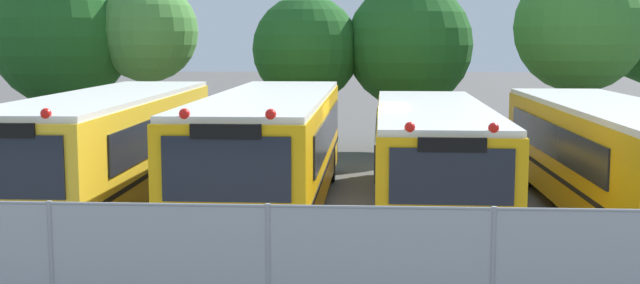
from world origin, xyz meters
TOP-DOWN VIEW (x-y plane):
  - ground_plane at (0.00, 0.00)m, footprint 160.00×160.00m
  - school_bus_0 at (-5.53, 0.11)m, footprint 2.65×11.40m
  - school_bus_1 at (-1.79, 0.13)m, footprint 2.65×11.47m
  - school_bus_2 at (1.86, 0.21)m, footprint 2.67×10.59m
  - school_bus_3 at (5.70, -0.28)m, footprint 2.66×11.38m
  - tree_0 at (-10.05, 9.56)m, footprint 4.78×4.78m
  - tree_1 at (-7.36, 9.75)m, footprint 3.58×3.48m
  - tree_2 at (-1.76, 9.92)m, footprint 3.70×3.70m
  - tree_3 at (1.81, 10.17)m, footprint 4.36×4.36m
  - tree_4 at (7.24, 9.44)m, footprint 4.32×4.32m
  - chainlink_fence at (-0.83, -8.04)m, footprint 17.18×0.07m

SIDE VIEW (x-z plane):
  - ground_plane at x=0.00m, z-range 0.00..0.00m
  - chainlink_fence at x=-0.83m, z-range 0.04..1.85m
  - school_bus_2 at x=1.86m, z-range 0.07..2.62m
  - school_bus_3 at x=5.70m, z-range 0.07..2.72m
  - school_bus_0 at x=-5.53m, z-range 0.07..2.86m
  - school_bus_1 at x=-1.79m, z-range 0.07..2.87m
  - tree_2 at x=-1.76m, z-range 0.90..6.32m
  - tree_3 at x=1.81m, z-range 0.78..6.66m
  - tree_0 at x=-10.05m, z-range 0.84..7.19m
  - tree_1 at x=-7.36m, z-range 1.26..7.16m
  - tree_4 at x=7.24m, z-range 1.06..7.51m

